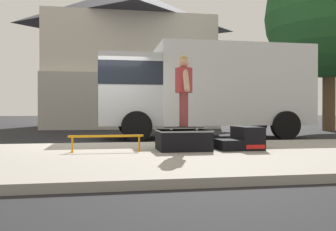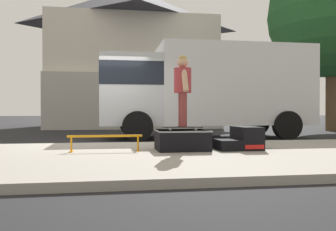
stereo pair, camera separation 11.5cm
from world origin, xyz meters
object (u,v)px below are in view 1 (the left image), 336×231
(grind_rail, at_px, (106,139))
(skateboard, at_px, (184,127))
(street_tree_main, at_px, (336,19))
(skate_box, at_px, (183,139))
(kicker_ramp, at_px, (241,140))
(box_truck, at_px, (203,87))
(skater_kid, at_px, (184,85))

(grind_rail, relative_size, skateboard, 1.78)
(skateboard, xyz_separation_m, street_tree_main, (9.02, 8.16, 4.60))
(skate_box, relative_size, kicker_ramp, 1.17)
(skate_box, height_order, box_truck, box_truck)
(grind_rail, distance_m, box_truck, 5.87)
(grind_rail, relative_size, street_tree_main, 0.17)
(skateboard, bearing_deg, kicker_ramp, 0.78)
(kicker_ramp, height_order, skateboard, skateboard)
(street_tree_main, bearing_deg, skater_kid, -137.89)
(grind_rail, height_order, skater_kid, skater_kid)
(skater_kid, relative_size, street_tree_main, 0.17)
(box_truck, bearing_deg, grind_rail, -124.30)
(skate_box, height_order, kicker_ramp, kicker_ramp)
(skater_kid, xyz_separation_m, street_tree_main, (9.02, 8.16, 3.76))
(box_truck, bearing_deg, skateboard, -109.82)
(box_truck, xyz_separation_m, street_tree_main, (7.31, 3.39, 3.47))
(skate_box, bearing_deg, street_tree_main, 42.03)
(kicker_ramp, relative_size, street_tree_main, 0.11)
(skateboard, bearing_deg, box_truck, 70.18)
(kicker_ramp, relative_size, skater_kid, 0.62)
(skateboard, bearing_deg, street_tree_main, 42.11)
(skate_box, bearing_deg, skater_kid, -62.85)
(skateboard, height_order, box_truck, box_truck)
(skate_box, distance_m, kicker_ramp, 1.20)
(grind_rail, bearing_deg, skater_kid, -1.75)
(skate_box, distance_m, street_tree_main, 13.09)
(skate_box, distance_m, box_truck, 5.23)
(skater_kid, height_order, street_tree_main, street_tree_main)
(skate_box, bearing_deg, grind_rail, 178.88)
(grind_rail, bearing_deg, box_truck, 55.70)
(skate_box, bearing_deg, skateboard, -62.85)
(skate_box, height_order, street_tree_main, street_tree_main)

